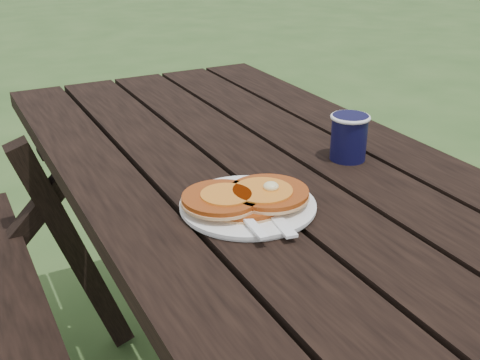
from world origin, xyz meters
name	(u,v)px	position (x,y,z in m)	size (l,w,h in m)	color
picnic_table	(287,349)	(0.00, 0.00, 0.37)	(1.36, 1.80, 0.75)	black
plate	(248,206)	(-0.12, -0.04, 0.76)	(0.23, 0.23, 0.01)	white
pancake_stack	(247,197)	(-0.12, -0.05, 0.77)	(0.22, 0.15, 0.04)	#9F4012
knife	(271,211)	(-0.10, -0.09, 0.76)	(0.02, 0.18, 0.01)	white
fork	(250,222)	(-0.15, -0.12, 0.77)	(0.03, 0.16, 0.01)	white
coffee_cup	(349,134)	(0.17, 0.06, 0.80)	(0.08, 0.08, 0.09)	black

